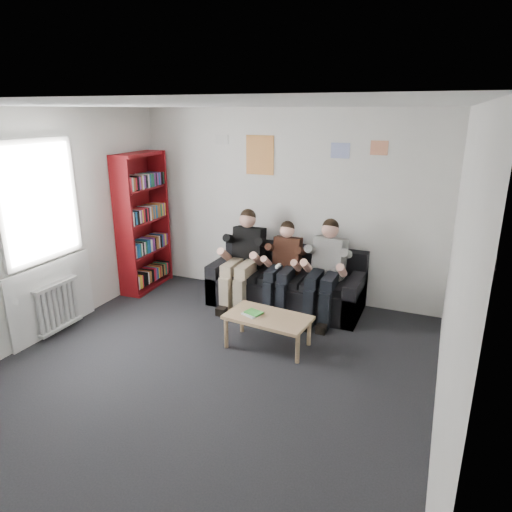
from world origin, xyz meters
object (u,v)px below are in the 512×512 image
(sofa, at_px, (287,285))
(person_right, at_px, (325,271))
(person_middle, at_px, (283,268))
(bookshelf, at_px, (143,223))
(person_left, at_px, (243,260))
(coffee_table, at_px, (268,320))

(sofa, distance_m, person_right, 0.72)
(sofa, relative_size, person_middle, 1.71)
(sofa, distance_m, person_middle, 0.38)
(bookshelf, relative_size, person_left, 1.54)
(person_right, bearing_deg, coffee_table, -101.12)
(coffee_table, distance_m, person_middle, 1.09)
(bookshelf, bearing_deg, person_right, -4.01)
(sofa, height_order, person_middle, person_middle)
(person_middle, xyz_separation_m, person_right, (0.59, -0.00, 0.03))
(sofa, bearing_deg, person_left, -161.35)
(person_left, height_order, person_right, person_left)
(bookshelf, xyz_separation_m, person_middle, (2.25, -0.00, -0.42))
(coffee_table, bearing_deg, bookshelf, 157.07)
(person_right, bearing_deg, bookshelf, -170.49)
(person_middle, bearing_deg, bookshelf, 176.64)
(person_right, bearing_deg, person_left, -170.28)
(bookshelf, bearing_deg, sofa, 0.98)
(person_left, xyz_separation_m, person_middle, (0.59, 0.01, -0.04))
(bookshelf, height_order, person_left, bookshelf)
(person_middle, distance_m, person_right, 0.59)
(person_left, relative_size, person_middle, 1.09)
(bookshelf, bearing_deg, person_left, -4.16)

